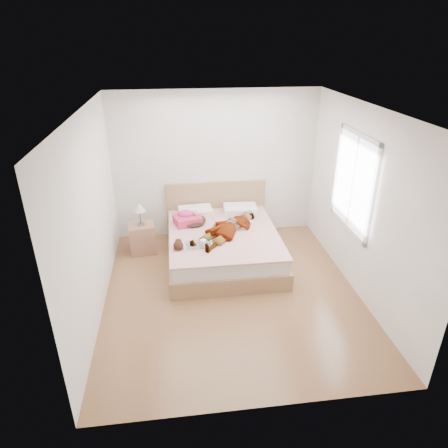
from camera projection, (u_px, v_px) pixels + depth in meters
name	position (u px, v px, depth m)	size (l,w,h in m)	color
ground	(232.00, 292.00, 5.80)	(4.00, 4.00, 0.00)	#4D2B18
woman	(228.00, 226.00, 6.40)	(0.57, 1.52, 0.21)	white
hair	(191.00, 219.00, 6.76)	(0.49, 0.60, 0.09)	black
phone	(195.00, 213.00, 6.67)	(0.05, 0.10, 0.01)	silver
room_shell	(353.00, 183.00, 5.63)	(4.00, 4.00, 4.00)	white
bed	(223.00, 242.00, 6.61)	(1.80, 2.08, 1.00)	olive
towel	(187.00, 219.00, 6.68)	(0.51, 0.45, 0.23)	#CF385B
magazine	(198.00, 245.00, 6.02)	(0.45, 0.31, 0.03)	white
coffee_mug	(203.00, 243.00, 5.99)	(0.14, 0.11, 0.10)	white
plush_toy	(178.00, 245.00, 5.91)	(0.16, 0.23, 0.13)	black
nightstand	(142.00, 236.00, 6.77)	(0.47, 0.43, 0.91)	brown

